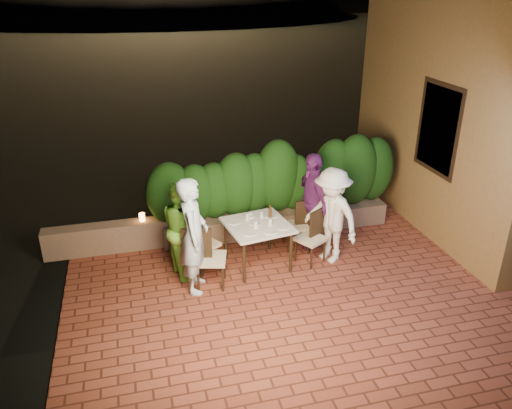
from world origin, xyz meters
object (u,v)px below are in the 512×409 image
object	(u,v)px
diner_white	(331,216)
beer_bottle	(270,213)
chair_right_back	(296,225)
parapet_lamp	(142,217)
dining_table	(258,245)
chair_left_front	(211,257)
bowl	(249,216)
chair_right_front	(311,238)
diner_blue	(193,236)
diner_green	(183,228)
chair_left_back	(203,243)
diner_purple	(312,200)

from	to	relation	value
diner_white	beer_bottle	bearing A→B (deg)	-128.38
chair_right_back	parapet_lamp	world-z (taller)	chair_right_back
dining_table	chair_left_front	bearing A→B (deg)	-154.80
bowl	parapet_lamp	size ratio (longest dim) A/B	1.17
bowl	chair_right_front	xyz separation A→B (m)	(0.94, -0.39, -0.32)
diner_blue	dining_table	bearing A→B (deg)	-57.60
chair_left_front	diner_blue	distance (m)	0.48
diner_green	parapet_lamp	xyz separation A→B (m)	(-0.60, 1.02, -0.21)
chair_left_back	diner_blue	xyz separation A→B (m)	(-0.21, -0.54, 0.44)
chair_right_back	diner_green	distance (m)	2.02
diner_purple	parapet_lamp	bearing A→B (deg)	-107.55
diner_green	diner_purple	size ratio (longest dim) A/B	0.92
bowl	diner_green	bearing A→B (deg)	-169.87
chair_right_front	diner_blue	xyz separation A→B (m)	(-1.95, -0.31, 0.46)
dining_table	diner_blue	xyz separation A→B (m)	(-1.08, -0.42, 0.53)
dining_table	diner_green	size ratio (longest dim) A/B	0.62
bowl	chair_left_front	world-z (taller)	chair_left_front
chair_left_front	chair_right_front	size ratio (longest dim) A/B	1.09
chair_left_front	chair_right_front	distance (m)	1.73
beer_bottle	chair_right_back	bearing A→B (deg)	30.94
diner_green	beer_bottle	bearing A→B (deg)	-103.40
chair_left_front	parapet_lamp	bearing A→B (deg)	136.83
dining_table	chair_right_back	xyz separation A→B (m)	(0.80, 0.41, 0.06)
chair_left_front	chair_right_back	world-z (taller)	chair_left_front
dining_table	chair_left_back	size ratio (longest dim) A/B	1.05
beer_bottle	dining_table	bearing A→B (deg)	-162.62
chair_right_back	diner_blue	bearing A→B (deg)	27.26
beer_bottle	diner_purple	xyz separation A→B (m)	(0.86, 0.38, -0.04)
parapet_lamp	diner_purple	bearing A→B (deg)	-12.96
chair_right_front	dining_table	bearing A→B (deg)	-37.67
chair_left_back	diner_blue	size ratio (longest dim) A/B	0.51
chair_left_back	diner_white	bearing A→B (deg)	-37.74
beer_bottle	chair_right_front	xyz separation A→B (m)	(0.65, -0.18, -0.44)
beer_bottle	parapet_lamp	world-z (taller)	beer_bottle
beer_bottle	chair_left_back	size ratio (longest dim) A/B	0.30
chair_right_front	chair_right_back	bearing A→B (deg)	-112.17
diner_blue	diner_purple	distance (m)	2.33
diner_white	diner_purple	xyz separation A→B (m)	(-0.12, 0.58, 0.04)
bowl	diner_green	distance (m)	1.12
diner_white	bowl	bearing A→B (deg)	-134.80
dining_table	diner_white	bearing A→B (deg)	-6.10
chair_left_back	diner_green	xyz separation A→B (m)	(-0.30, -0.03, 0.32)
diner_blue	diner_green	size ratio (longest dim) A/B	1.15
chair_right_back	parapet_lamp	xyz separation A→B (m)	(-2.57, 0.69, 0.13)
parapet_lamp	diner_white	bearing A→B (deg)	-22.54
diner_green	diner_purple	distance (m)	2.29
beer_bottle	diner_purple	world-z (taller)	diner_purple
chair_left_front	parapet_lamp	size ratio (longest dim) A/B	6.93
parapet_lamp	chair_right_back	bearing A→B (deg)	-15.14
diner_blue	diner_white	distance (m)	2.31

